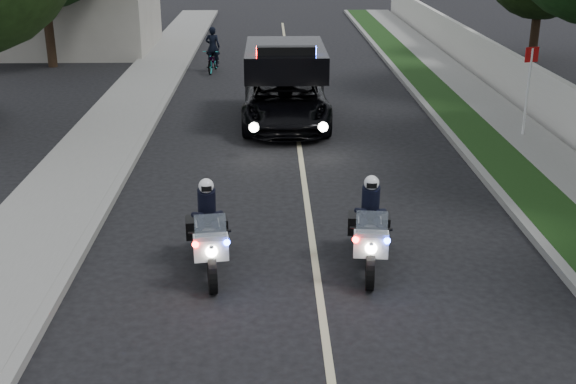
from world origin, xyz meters
name	(u,v)px	position (x,y,z in m)	size (l,w,h in m)	color
curb_right	(467,155)	(4.10, 10.00, 0.07)	(0.20, 60.00, 0.15)	gray
grass_verge	(495,155)	(4.80, 10.00, 0.08)	(1.20, 60.00, 0.16)	#193814
sidewalk_right	(547,154)	(6.10, 10.00, 0.08)	(1.40, 60.00, 0.16)	gray
curb_left	(134,158)	(-4.10, 10.00, 0.07)	(0.20, 60.00, 0.15)	gray
sidewalk_left	(88,158)	(-5.20, 10.00, 0.08)	(2.00, 60.00, 0.16)	gray
lane_marking	(301,159)	(0.00, 10.00, 0.00)	(0.12, 50.00, 0.01)	#BFB78C
police_moto_left	(210,270)	(-1.79, 4.05, 0.00)	(0.65, 1.87, 1.59)	silver
police_moto_right	(368,266)	(0.90, 4.10, 0.00)	(0.66, 1.88, 1.60)	silver
police_suv	(286,123)	(-0.31, 13.39, 0.00)	(2.42, 5.22, 2.54)	black
bicycle	(214,72)	(-2.92, 20.97, 0.00)	(0.59, 1.68, 0.88)	black
cyclist	(214,72)	(-2.92, 20.97, 0.00)	(0.55, 0.37, 1.53)	black
sign_post	(522,140)	(6.00, 11.56, 0.00)	(0.40, 0.40, 2.55)	red
tree_right_e	(532,60)	(10.29, 23.28, 0.00)	(4.61, 4.61, 7.68)	black
tree_left_far	(53,67)	(-9.43, 22.19, 0.00)	(6.34, 6.34, 10.56)	#133410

